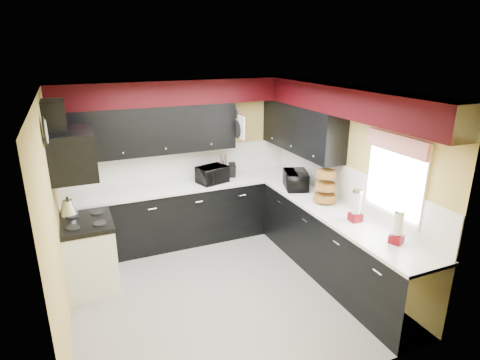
# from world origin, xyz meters

# --- Properties ---
(ground) EXTENTS (3.60, 3.60, 0.00)m
(ground) POSITION_xyz_m (0.00, 0.00, 0.00)
(ground) COLOR gray
(ground) RESTS_ON ground
(wall_back) EXTENTS (3.60, 0.06, 2.50)m
(wall_back) POSITION_xyz_m (0.00, 1.80, 1.25)
(wall_back) COLOR #E0C666
(wall_back) RESTS_ON ground
(wall_right) EXTENTS (0.06, 3.60, 2.50)m
(wall_right) POSITION_xyz_m (1.80, 0.00, 1.25)
(wall_right) COLOR #E0C666
(wall_right) RESTS_ON ground
(wall_left) EXTENTS (0.06, 3.60, 2.50)m
(wall_left) POSITION_xyz_m (-1.80, 0.00, 1.25)
(wall_left) COLOR #E0C666
(wall_left) RESTS_ON ground
(ceiling) EXTENTS (3.60, 3.60, 0.06)m
(ceiling) POSITION_xyz_m (0.00, 0.00, 2.50)
(ceiling) COLOR white
(ceiling) RESTS_ON wall_back
(cab_back) EXTENTS (3.60, 0.60, 0.90)m
(cab_back) POSITION_xyz_m (0.00, 1.50, 0.45)
(cab_back) COLOR black
(cab_back) RESTS_ON ground
(cab_right) EXTENTS (0.60, 3.00, 0.90)m
(cab_right) POSITION_xyz_m (1.50, -0.30, 0.45)
(cab_right) COLOR black
(cab_right) RESTS_ON ground
(counter_back) EXTENTS (3.62, 0.64, 0.04)m
(counter_back) POSITION_xyz_m (0.00, 1.50, 0.92)
(counter_back) COLOR white
(counter_back) RESTS_ON cab_back
(counter_right) EXTENTS (0.64, 3.02, 0.04)m
(counter_right) POSITION_xyz_m (1.50, -0.30, 0.92)
(counter_right) COLOR white
(counter_right) RESTS_ON cab_right
(splash_back) EXTENTS (3.60, 0.02, 0.50)m
(splash_back) POSITION_xyz_m (0.00, 1.79, 1.19)
(splash_back) COLOR white
(splash_back) RESTS_ON counter_back
(splash_right) EXTENTS (0.02, 3.60, 0.50)m
(splash_right) POSITION_xyz_m (1.79, 0.00, 1.19)
(splash_right) COLOR white
(splash_right) RESTS_ON counter_right
(upper_back) EXTENTS (2.60, 0.35, 0.70)m
(upper_back) POSITION_xyz_m (-0.50, 1.62, 1.80)
(upper_back) COLOR black
(upper_back) RESTS_ON wall_back
(upper_right) EXTENTS (0.35, 1.80, 0.70)m
(upper_right) POSITION_xyz_m (1.62, 0.90, 1.80)
(upper_right) COLOR black
(upper_right) RESTS_ON wall_right
(soffit_back) EXTENTS (3.60, 0.36, 0.35)m
(soffit_back) POSITION_xyz_m (0.00, 1.62, 2.33)
(soffit_back) COLOR black
(soffit_back) RESTS_ON wall_back
(soffit_right) EXTENTS (0.36, 3.24, 0.35)m
(soffit_right) POSITION_xyz_m (1.62, -0.18, 2.33)
(soffit_right) COLOR black
(soffit_right) RESTS_ON wall_right
(stove) EXTENTS (0.60, 0.75, 0.86)m
(stove) POSITION_xyz_m (-1.50, 0.75, 0.43)
(stove) COLOR white
(stove) RESTS_ON ground
(cooktop) EXTENTS (0.62, 0.77, 0.06)m
(cooktop) POSITION_xyz_m (-1.50, 0.75, 0.89)
(cooktop) COLOR black
(cooktop) RESTS_ON stove
(hood) EXTENTS (0.50, 0.78, 0.55)m
(hood) POSITION_xyz_m (-1.55, 0.75, 1.78)
(hood) COLOR black
(hood) RESTS_ON wall_left
(hood_duct) EXTENTS (0.24, 0.40, 0.40)m
(hood_duct) POSITION_xyz_m (-1.68, 0.75, 2.20)
(hood_duct) COLOR black
(hood_duct) RESTS_ON wall_left
(window) EXTENTS (0.03, 0.86, 0.96)m
(window) POSITION_xyz_m (1.79, -0.90, 1.55)
(window) COLOR white
(window) RESTS_ON wall_right
(valance) EXTENTS (0.04, 0.88, 0.20)m
(valance) POSITION_xyz_m (1.73, -0.90, 1.95)
(valance) COLOR red
(valance) RESTS_ON wall_right
(pan_top) EXTENTS (0.03, 0.22, 0.40)m
(pan_top) POSITION_xyz_m (0.82, 1.55, 2.00)
(pan_top) COLOR black
(pan_top) RESTS_ON upper_back
(pan_mid) EXTENTS (0.03, 0.28, 0.46)m
(pan_mid) POSITION_xyz_m (0.82, 1.42, 1.75)
(pan_mid) COLOR black
(pan_mid) RESTS_ON upper_back
(pan_low) EXTENTS (0.03, 0.24, 0.42)m
(pan_low) POSITION_xyz_m (0.82, 1.68, 1.72)
(pan_low) COLOR black
(pan_low) RESTS_ON upper_back
(cut_board) EXTENTS (0.03, 0.26, 0.35)m
(cut_board) POSITION_xyz_m (0.83, 1.30, 1.80)
(cut_board) COLOR white
(cut_board) RESTS_ON upper_back
(baskets) EXTENTS (0.27, 0.27, 0.50)m
(baskets) POSITION_xyz_m (1.52, 0.05, 1.18)
(baskets) COLOR brown
(baskets) RESTS_ON upper_right
(clock) EXTENTS (0.03, 0.30, 0.30)m
(clock) POSITION_xyz_m (-1.77, 0.25, 2.15)
(clock) COLOR black
(clock) RESTS_ON wall_left
(deco_plate) EXTENTS (0.03, 0.24, 0.24)m
(deco_plate) POSITION_xyz_m (1.77, -0.35, 2.25)
(deco_plate) COLOR white
(deco_plate) RESTS_ON wall_right
(toaster_oven) EXTENTS (0.53, 0.48, 0.26)m
(toaster_oven) POSITION_xyz_m (0.41, 1.44, 1.07)
(toaster_oven) COLOR black
(toaster_oven) RESTS_ON counter_back
(microwave) EXTENTS (0.46, 0.55, 0.26)m
(microwave) POSITION_xyz_m (1.46, 0.69, 1.07)
(microwave) COLOR black
(microwave) RESTS_ON counter_right
(utensil_crock) EXTENTS (0.17, 0.17, 0.18)m
(utensil_crock) POSITION_xyz_m (0.62, 1.52, 1.03)
(utensil_crock) COLOR silver
(utensil_crock) RESTS_ON counter_back
(knife_block) EXTENTS (0.14, 0.17, 0.23)m
(knife_block) POSITION_xyz_m (0.79, 1.57, 1.05)
(knife_block) COLOR black
(knife_block) RESTS_ON counter_back
(kettle) EXTENTS (0.27, 0.27, 0.20)m
(kettle) POSITION_xyz_m (-1.68, 1.02, 1.02)
(kettle) COLOR silver
(kettle) RESTS_ON cooktop
(dispenser_a) EXTENTS (0.14, 0.14, 0.37)m
(dispenser_a) POSITION_xyz_m (1.52, -0.61, 1.12)
(dispenser_a) COLOR #661305
(dispenser_a) RESTS_ON counter_right
(dispenser_b) EXTENTS (0.17, 0.17, 0.35)m
(dispenser_b) POSITION_xyz_m (1.55, -1.25, 1.11)
(dispenser_b) COLOR #5F0703
(dispenser_b) RESTS_ON counter_right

